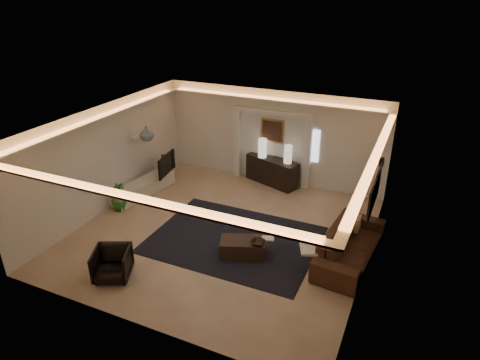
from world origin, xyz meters
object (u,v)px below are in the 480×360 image
at_px(console, 272,171).
at_px(armchair, 112,264).
at_px(sofa, 351,245).
at_px(coffee_table, 243,247).

distance_m(console, armchair, 6.01).
bearing_deg(sofa, console, 50.30).
bearing_deg(coffee_table, sofa, -1.01).
distance_m(console, sofa, 4.34).
bearing_deg(armchair, console, 51.35).
xyz_separation_m(sofa, coffee_table, (-2.31, -0.84, -0.17)).
bearing_deg(console, coffee_table, -60.12).
bearing_deg(coffee_table, armchair, -160.08).
distance_m(sofa, armchair, 5.27).
height_order(sofa, coffee_table, sofa).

